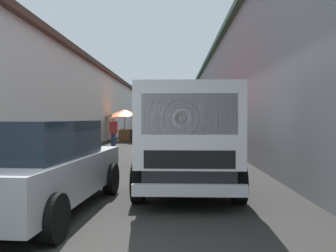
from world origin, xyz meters
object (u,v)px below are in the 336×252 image
fruit_stall_near_left (198,112)px  delivery_truck (188,141)px  fruit_stall_far_left (181,112)px  vendor_by_crates (132,127)px  hatchback_car (36,166)px  parked_scooter (205,140)px  plastic_stool (137,147)px  fruit_stall_mid_lane (125,116)px  vendor_in_shade (113,131)px  fruit_stall_far_right (191,115)px

fruit_stall_near_left → delivery_truck: 7.54m
fruit_stall_far_left → vendor_by_crates: (9.97, 2.85, -0.73)m
hatchback_car → parked_scooter: (10.75, -3.60, -0.29)m
fruit_stall_far_left → fruit_stall_near_left: bearing=-13.0°
delivery_truck → fruit_stall_far_left: bearing=1.0°
plastic_stool → fruit_stall_mid_lane: bearing=11.5°
vendor_in_shade → fruit_stall_mid_lane: bearing=3.6°
delivery_truck → fruit_stall_near_left: bearing=-5.3°
delivery_truck → vendor_by_crates: (14.12, 2.92, -0.08)m
plastic_stool → fruit_stall_near_left: bearing=-82.0°
fruit_stall_far_right → fruit_stall_near_left: bearing=-179.3°
fruit_stall_far_right → plastic_stool: (-5.40, 2.46, -1.37)m
fruit_stall_near_left → fruit_stall_mid_lane: 9.59m
hatchback_car → vendor_in_shade: size_ratio=2.58×
vendor_by_crates → fruit_stall_mid_lane: bearing=20.7°
fruit_stall_near_left → parked_scooter: (1.98, -0.45, -1.32)m
vendor_by_crates → hatchback_car: bearing=-178.3°
vendor_by_crates → parked_scooter: bearing=-139.0°
vendor_in_shade → plastic_stool: vendor_in_shade is taller
delivery_truck → plastic_stool: 7.38m
fruit_stall_near_left → plastic_stool: (-0.35, 2.52, -1.44)m
hatchback_car → vendor_in_shade: vendor_in_shade is taller
fruit_stall_far_left → delivery_truck: 4.20m
fruit_stall_far_left → delivery_truck: size_ratio=0.55×
fruit_stall_far_left → vendor_in_shade: (5.49, 3.16, -0.80)m
delivery_truck → vendor_in_shade: 10.17m
fruit_stall_far_left → delivery_truck: fruit_stall_far_left is taller
fruit_stall_far_right → parked_scooter: size_ratio=1.44×
fruit_stall_near_left → fruit_stall_far_left: fruit_stall_near_left is taller
fruit_stall_far_right → fruit_stall_mid_lane: bearing=50.6°
fruit_stall_far_right → hatchback_car: fruit_stall_far_right is taller
fruit_stall_far_left → hatchback_car: (-5.46, 2.38, -0.95)m
fruit_stall_mid_lane → vendor_in_shade: bearing=-176.4°
fruit_stall_near_left → vendor_in_shade: fruit_stall_near_left is taller
plastic_stool → hatchback_car: bearing=175.7°
fruit_stall_far_right → vendor_by_crates: bearing=65.7°
fruit_stall_near_left → fruit_stall_mid_lane: size_ratio=0.93×
vendor_by_crates → delivery_truck: bearing=-168.3°
fruit_stall_mid_lane → fruit_stall_far_right: bearing=-129.4°
fruit_stall_near_left → fruit_stall_far_left: 3.41m
fruit_stall_mid_lane → parked_scooter: bearing=-144.0°
fruit_stall_far_left → delivery_truck: bearing=-179.0°
hatchback_car → plastic_stool: size_ratio=9.23×
parked_scooter → vendor_by_crates: bearing=41.0°
hatchback_car → vendor_by_crates: vendor_by_crates is taller
fruit_stall_near_left → delivery_truck: (-7.47, 0.69, -0.73)m
delivery_truck → vendor_by_crates: size_ratio=2.99×
fruit_stall_far_left → vendor_by_crates: fruit_stall_far_left is taller
fruit_stall_far_right → delivery_truck: 12.55m
fruit_stall_near_left → vendor_by_crates: fruit_stall_near_left is taller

